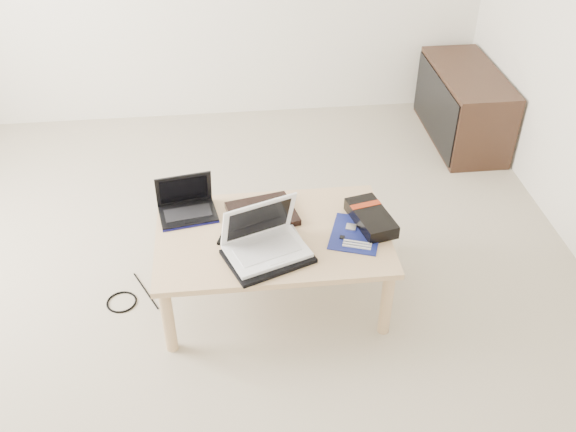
{
  "coord_description": "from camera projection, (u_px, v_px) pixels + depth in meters",
  "views": [
    {
      "loc": [
        0.15,
        -2.36,
        2.29
      ],
      "look_at": [
        0.41,
        0.0,
        0.5
      ],
      "focal_mm": 40.0,
      "sensor_mm": 36.0,
      "label": 1
    }
  ],
  "objects": [
    {
      "name": "floor_cable_trail",
      "position": [
        146.0,
        291.0,
        3.29
      ],
      "size": [
        0.15,
        0.28,
        0.01
      ],
      "primitive_type": "cylinder",
      "rotation": [
        1.57,
        0.0,
        0.47
      ],
      "color": "black",
      "rests_on": "ground"
    },
    {
      "name": "gpu_box",
      "position": [
        371.0,
        218.0,
        3.07
      ],
      "size": [
        0.22,
        0.33,
        0.07
      ],
      "color": "black",
      "rests_on": "coffee_table"
    },
    {
      "name": "book",
      "position": [
        262.0,
        214.0,
        3.13
      ],
      "size": [
        0.36,
        0.32,
        0.03
      ],
      "color": "black",
      "rests_on": "coffee_table"
    },
    {
      "name": "floor_cable_coil",
      "position": [
        122.0,
        302.0,
        3.22
      ],
      "size": [
        0.16,
        0.16,
        0.01
      ],
      "primitive_type": "torus",
      "rotation": [
        0.0,
        0.0,
        0.03
      ],
      "color": "black",
      "rests_on": "ground"
    },
    {
      "name": "media_cabinet",
      "position": [
        463.0,
        105.0,
        4.39
      ],
      "size": [
        0.41,
        0.9,
        0.5
      ],
      "color": "#3D2719",
      "rests_on": "ground"
    },
    {
      "name": "remote",
      "position": [
        292.0,
        233.0,
        3.02
      ],
      "size": [
        0.09,
        0.2,
        0.02
      ],
      "color": "#B5B5BA",
      "rests_on": "coffee_table"
    },
    {
      "name": "neoprene_sleeve",
      "position": [
        268.0,
        256.0,
        2.88
      ],
      "size": [
        0.44,
        0.38,
        0.02
      ],
      "primitive_type": "cube",
      "rotation": [
        0.0,
        0.0,
        0.38
      ],
      "color": "black",
      "rests_on": "coffee_table"
    },
    {
      "name": "motherboard",
      "position": [
        356.0,
        234.0,
        3.02
      ],
      "size": [
        0.31,
        0.34,
        0.01
      ],
      "color": "#0B184B",
      "rests_on": "coffee_table"
    },
    {
      "name": "tablet",
      "position": [
        252.0,
        234.0,
        3.01
      ],
      "size": [
        0.33,
        0.29,
        0.02
      ],
      "color": "black",
      "rests_on": "coffee_table"
    },
    {
      "name": "ground",
      "position": [
        208.0,
        300.0,
        3.24
      ],
      "size": [
        4.0,
        4.0,
        0.0
      ],
      "primitive_type": "plane",
      "color": "#AEA38D",
      "rests_on": "ground"
    },
    {
      "name": "white_laptop",
      "position": [
        264.0,
        240.0,
        2.88
      ],
      "size": [
        0.41,
        0.35,
        0.24
      ],
      "color": "white",
      "rests_on": "neoprene_sleeve"
    },
    {
      "name": "netbook",
      "position": [
        187.0,
        206.0,
        3.14
      ],
      "size": [
        0.3,
        0.24,
        0.2
      ],
      "color": "black",
      "rests_on": "coffee_table"
    },
    {
      "name": "coffee_table",
      "position": [
        272.0,
        242.0,
        3.06
      ],
      "size": [
        1.1,
        0.7,
        0.4
      ],
      "color": "tan",
      "rests_on": "ground"
    },
    {
      "name": "cable_coil",
      "position": [
        257.0,
        237.0,
        3.0
      ],
      "size": [
        0.13,
        0.13,
        0.01
      ],
      "primitive_type": "torus",
      "rotation": [
        0.0,
        0.0,
        -0.24
      ],
      "color": "black",
      "rests_on": "coffee_table"
    }
  ]
}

